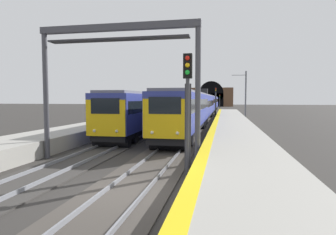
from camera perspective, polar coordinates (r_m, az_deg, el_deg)
name	(u,v)px	position (r m, az deg, el deg)	size (l,w,h in m)	color
ground_plane	(127,193)	(10.63, -8.15, -14.65)	(320.00, 320.00, 0.00)	#302D2B
platform_right	(249,186)	(9.97, 15.79, -13.03)	(112.00, 3.85, 0.99)	#9E9B93
platform_right_edge_strip	(198,169)	(9.84, 5.91, -10.11)	(112.00, 0.50, 0.01)	yellow
track_main_line	(127,192)	(10.62, -8.15, -14.44)	(160.00, 3.13, 0.21)	#423D38
track_adjacent_line	(19,185)	(12.69, -27.50, -11.79)	(160.00, 3.05, 0.21)	#383533
train_main_approaching	(206,104)	(53.89, 7.54, 2.60)	(75.22, 2.88, 4.90)	navy
train_adjacent_platform	(165,107)	(37.97, -0.63, 2.09)	(39.55, 3.17, 4.82)	navy
railway_signal_near	(188,103)	(12.36, 3.93, 2.98)	(0.39, 0.38, 5.27)	#38383D
railway_signal_mid	(216,100)	(53.26, 9.46, 3.48)	(0.39, 0.38, 5.39)	#38383D
railway_signal_far	(220,100)	(100.41, 10.24, 3.46)	(0.39, 0.38, 4.82)	#38383D
overhead_signal_gantry	(117,58)	(15.56, -10.05, 11.52)	(0.70, 8.75, 7.25)	#3F3F47
tunnel_portal	(211,97)	(126.10, 8.61, 4.05)	(2.47, 18.58, 10.90)	brown
catenary_mast_near	(245,95)	(44.69, 15.14, 4.28)	(0.22, 2.19, 7.50)	#595B60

